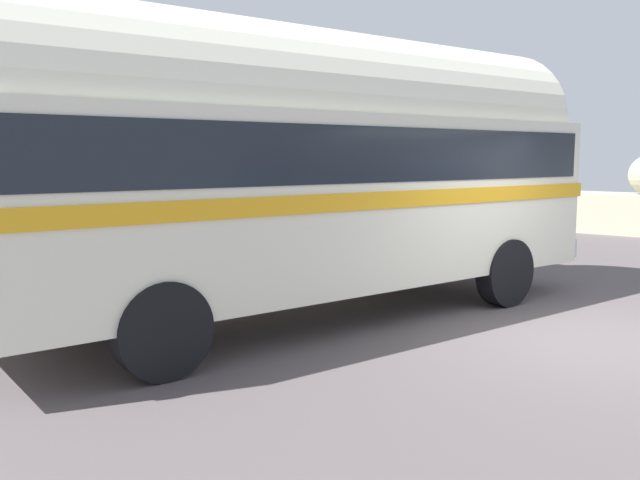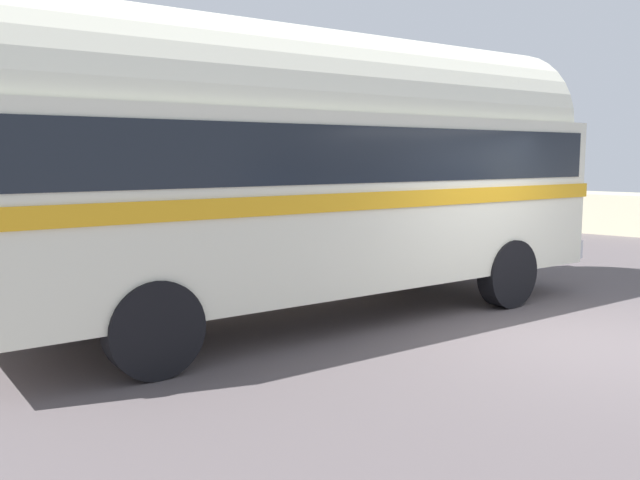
% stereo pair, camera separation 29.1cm
% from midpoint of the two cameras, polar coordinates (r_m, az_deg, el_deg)
% --- Properties ---
extents(ground, '(32.00, 26.00, 0.02)m').
position_cam_midpoint_polar(ground, '(8.46, 21.08, -7.91)').
color(ground, '#534B4D').
extents(vintage_coach, '(4.32, 8.90, 3.70)m').
position_cam_midpoint_polar(vintage_coach, '(8.67, -1.68, 6.56)').
color(vintage_coach, black).
rests_on(vintage_coach, ground).
extents(second_coach, '(4.47, 8.91, 3.70)m').
position_cam_midpoint_polar(second_coach, '(13.14, -12.58, 6.59)').
color(second_coach, black).
rests_on(second_coach, ground).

